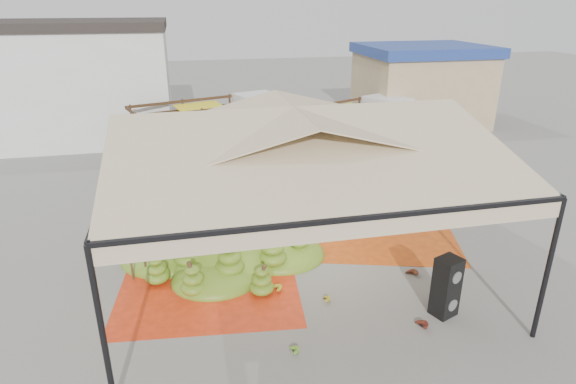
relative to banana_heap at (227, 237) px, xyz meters
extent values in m
plane|color=slate|center=(1.62, -0.53, -0.59)|extent=(90.00, 90.00, 0.00)
cylinder|color=black|center=(-2.38, -4.53, 0.91)|extent=(0.10, 0.10, 3.00)
cylinder|color=black|center=(5.62, -4.53, 0.91)|extent=(0.10, 0.10, 3.00)
cylinder|color=black|center=(-2.38, 3.47, 0.91)|extent=(0.10, 0.10, 3.00)
cylinder|color=black|center=(5.62, 3.47, 0.91)|extent=(0.10, 0.10, 3.00)
pyramid|color=#C4B08A|center=(1.62, -0.53, 2.91)|extent=(8.00, 8.00, 1.00)
cube|color=black|center=(1.62, -0.53, 2.41)|extent=(8.00, 8.00, 0.08)
cube|color=#C4B08A|center=(1.62, -0.53, 2.23)|extent=(8.00, 8.00, 0.36)
cube|color=silver|center=(-8.38, 13.47, 1.91)|extent=(14.00, 6.00, 5.00)
cube|color=black|center=(-8.38, 13.47, 4.61)|extent=(14.30, 6.30, 0.40)
cube|color=tan|center=(11.62, 12.47, 1.21)|extent=(6.00, 5.00, 3.60)
cube|color=navy|center=(11.62, 12.47, 3.26)|extent=(6.30, 5.30, 0.50)
cube|color=red|center=(-0.58, -1.13, -0.58)|extent=(4.52, 4.35, 0.01)
cube|color=#D75914|center=(4.60, 0.63, -0.58)|extent=(4.99, 5.12, 0.01)
ellipsoid|color=#4F7718|center=(0.00, 0.00, 0.00)|extent=(6.80, 6.26, 1.18)
ellipsoid|color=#AD9722|center=(1.86, -2.46, -0.50)|extent=(0.45, 0.39, 0.18)
ellipsoid|color=gold|center=(0.85, -1.84, -0.48)|extent=(0.55, 0.48, 0.22)
ellipsoid|color=#541713|center=(3.51, -3.80, -0.48)|extent=(0.48, 0.40, 0.21)
ellipsoid|color=#572A14|center=(4.25, -1.92, -0.49)|extent=(0.56, 0.53, 0.20)
ellipsoid|color=#3D7B19|center=(0.77, -3.96, -0.50)|extent=(0.41, 0.34, 0.18)
ellipsoid|color=#577919|center=(0.32, 0.19, 2.03)|extent=(0.24, 0.24, 0.20)
ellipsoid|color=#577919|center=(1.82, 0.19, 2.03)|extent=(0.24, 0.24, 0.20)
ellipsoid|color=#577919|center=(3.32, 0.19, 2.03)|extent=(0.24, 0.24, 0.20)
ellipsoid|color=#577919|center=(4.82, 0.19, 2.03)|extent=(0.24, 0.24, 0.20)
cube|color=black|center=(4.24, -3.45, -0.25)|extent=(0.61, 0.57, 0.67)
cube|color=black|center=(4.24, -3.45, 0.42)|extent=(0.61, 0.57, 0.67)
imported|color=gray|center=(2.95, 2.69, 0.31)|extent=(0.78, 0.66, 1.81)
cube|color=#462C17|center=(-0.45, 9.34, 0.45)|extent=(5.39, 3.73, 0.12)
cube|color=silver|center=(2.63, 10.39, 0.54)|extent=(2.38, 2.62, 2.27)
cylinder|color=black|center=(-1.81, 7.84, -0.15)|extent=(0.93, 0.56, 0.89)
cylinder|color=black|center=(-2.45, 9.71, -0.15)|extent=(0.93, 0.56, 0.89)
cylinder|color=black|center=(1.17, 8.86, -0.15)|extent=(0.93, 0.56, 0.89)
cylinder|color=black|center=(0.54, 10.72, -0.15)|extent=(0.93, 0.56, 0.89)
cylinder|color=black|center=(2.76, 9.39, -0.15)|extent=(0.93, 0.56, 0.89)
cylinder|color=black|center=(2.13, 11.26, -0.15)|extent=(0.93, 0.56, 0.89)
ellipsoid|color=#55841B|center=(-0.45, 9.34, 0.94)|extent=(4.30, 2.95, 0.69)
cube|color=yellow|center=(0.02, 9.50, 1.33)|extent=(2.50, 2.49, 0.25)
cube|color=#492618|center=(6.06, 8.78, 0.32)|extent=(4.77, 3.60, 0.10)
cube|color=silver|center=(8.66, 9.95, 0.41)|extent=(2.21, 2.38, 1.99)
cylinder|color=black|center=(4.99, 7.34, -0.20)|extent=(0.82, 0.56, 0.78)
cylinder|color=black|center=(4.28, 8.92, -0.20)|extent=(0.82, 0.56, 0.78)
cylinder|color=black|center=(7.52, 8.48, -0.20)|extent=(0.82, 0.56, 0.78)
cylinder|color=black|center=(6.81, 10.06, -0.20)|extent=(0.82, 0.56, 0.78)
cylinder|color=black|center=(8.86, 9.09, -0.20)|extent=(0.82, 0.56, 0.78)
cylinder|color=black|center=(8.15, 10.67, -0.20)|extent=(0.82, 0.56, 0.78)
ellipsoid|color=#4D811B|center=(6.06, 8.78, 0.75)|extent=(3.80, 2.85, 0.61)
cube|color=yellow|center=(6.45, 8.95, 1.10)|extent=(2.29, 2.29, 0.22)
camera|label=1|loc=(-0.90, -11.14, 5.70)|focal=30.00mm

